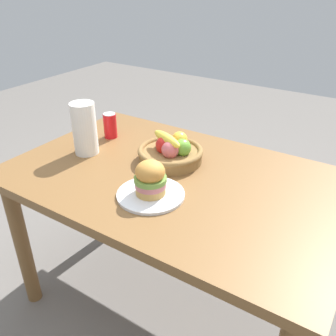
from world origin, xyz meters
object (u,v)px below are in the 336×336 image
at_px(plate, 151,194).
at_px(soda_can, 110,126).
at_px(sandwich, 150,178).
at_px(fruit_basket, 171,151).
at_px(paper_towel_roll, 85,129).

height_order(plate, soda_can, soda_can).
distance_m(sandwich, fruit_basket, 0.30).
distance_m(sandwich, soda_can, 0.59).
height_order(sandwich, fruit_basket, sandwich).
xyz_separation_m(plate, sandwich, (0.00, 0.00, 0.07)).
distance_m(soda_can, paper_towel_roll, 0.21).
bearing_deg(soda_can, sandwich, -34.71).
distance_m(plate, paper_towel_roll, 0.50).
bearing_deg(plate, fruit_basket, 107.64).
bearing_deg(soda_can, fruit_basket, -8.01).
xyz_separation_m(soda_can, fruit_basket, (0.40, -0.06, -0.01)).
bearing_deg(paper_towel_roll, fruit_basket, 20.62).
bearing_deg(paper_towel_roll, sandwich, -16.89).
height_order(soda_can, paper_towel_roll, paper_towel_roll).
height_order(plate, fruit_basket, fruit_basket).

